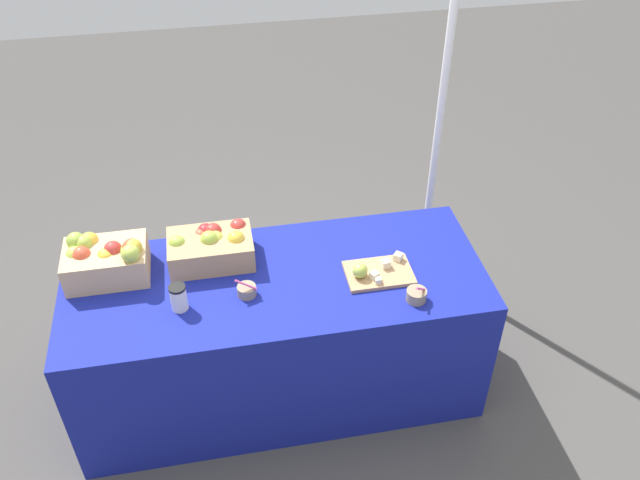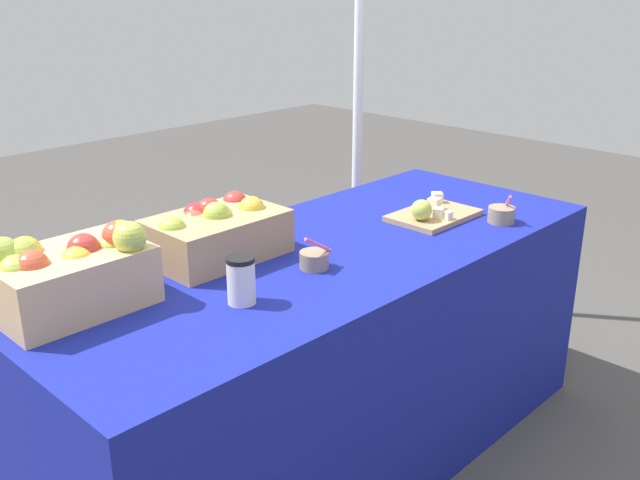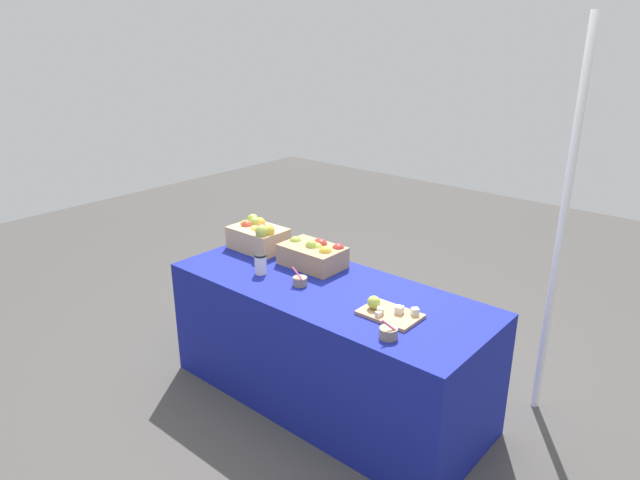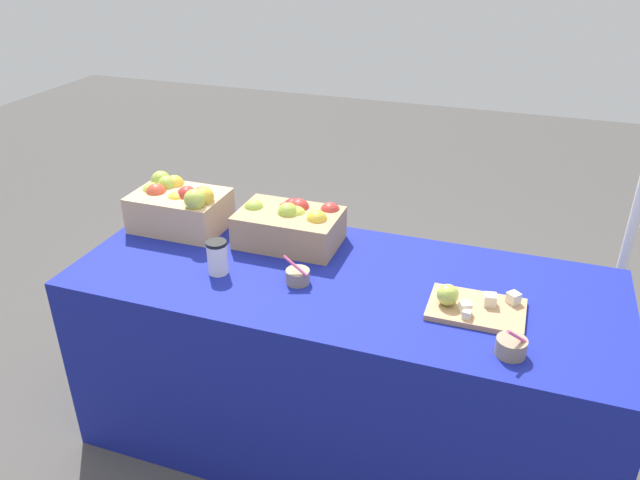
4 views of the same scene
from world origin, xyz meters
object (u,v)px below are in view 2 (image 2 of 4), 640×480
Objects in this scene: sample_bowl_near at (501,215)px; apple_crate_left at (70,272)px; apple_crate_middle at (216,231)px; coffee_cup at (241,280)px; sample_bowl_mid at (314,260)px; tent_pole at (358,76)px; cutting_board_front at (432,213)px.

apple_crate_left is at bearing 162.60° from sample_bowl_near.
apple_crate_middle is 0.95m from sample_bowl_near.
coffee_cup is (-0.16, -0.30, -0.02)m from apple_crate_middle.
sample_bowl_mid is 0.29m from coffee_cup.
tent_pole is (0.41, 1.00, 0.33)m from sample_bowl_near.
sample_bowl_near is at bearing -27.21° from apple_crate_middle.
coffee_cup is at bearing -174.18° from sample_bowl_mid.
tent_pole is (1.12, 0.83, 0.33)m from sample_bowl_mid.
sample_bowl_mid is (0.59, -0.24, -0.07)m from apple_crate_left.
coffee_cup reaches higher than sample_bowl_mid.
tent_pole reaches higher than sample_bowl_near.
apple_crate_middle is 0.34m from coffee_cup.
apple_crate_left reaches higher than cutting_board_front.
cutting_board_front is 2.85× the size of sample_bowl_mid.
coffee_cup is at bearing -148.60° from tent_pole.
cutting_board_front is at bearing 3.27° from coffee_cup.
tent_pole is (1.25, 0.56, 0.28)m from apple_crate_middle.
cutting_board_front is (0.71, -0.25, -0.06)m from apple_crate_middle.
sample_bowl_mid is (-0.58, -0.02, 0.01)m from cutting_board_front.
coffee_cup is 1.68m from tent_pole.
sample_bowl_mid is 1.43m from tent_pole.
coffee_cup reaches higher than cutting_board_front.
apple_crate_middle is at bearing 116.05° from sample_bowl_mid.
coffee_cup is at bearing -41.76° from apple_crate_left.
coffee_cup is 0.06× the size of tent_pole.
apple_crate_middle is 0.30m from sample_bowl_mid.
apple_crate_left is 2.94× the size of coffee_cup.
coffee_cup reaches higher than sample_bowl_near.
coffee_cup is (-0.29, -0.03, 0.04)m from sample_bowl_mid.
apple_crate_left is 0.65m from sample_bowl_mid.
apple_crate_left is 1.20× the size of cutting_board_front.
sample_bowl_mid is at bearing 5.82° from coffee_cup.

